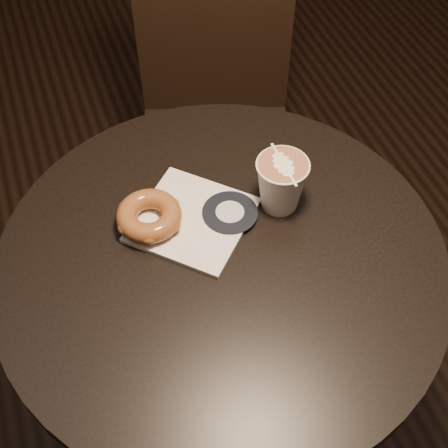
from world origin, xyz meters
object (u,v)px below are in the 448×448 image
Objects in this scene: cafe_table at (222,320)px; chair at (215,99)px; doughnut at (149,216)px; latte_cup at (281,184)px; pastry_bag at (192,220)px.

cafe_table is 0.63m from chair.
latte_cup is at bearing -7.48° from doughnut.
latte_cup reaches higher than doughnut.
cafe_table is at bearing -46.95° from doughnut.
doughnut is (-0.07, 0.01, 0.02)m from pastry_bag.
chair is at bearing 71.63° from cafe_table.
latte_cup reaches higher than pastry_bag.
pastry_bag is (-0.22, -0.52, 0.23)m from chair.
chair reaches higher than pastry_bag.
cafe_table is 8.01× the size of latte_cup.
doughnut is at bearing -101.06° from chair.
doughnut is at bearing 133.05° from cafe_table.
latte_cup reaches higher than cafe_table.
cafe_table is at bearing -152.17° from latte_cup.
pastry_bag is (-0.02, 0.08, 0.20)m from cafe_table.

